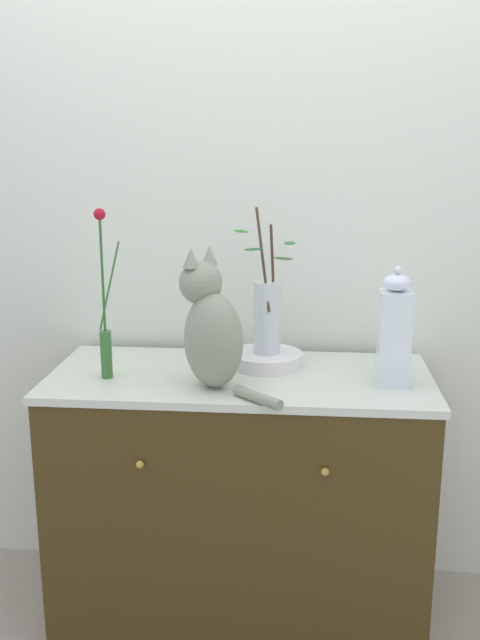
{
  "coord_description": "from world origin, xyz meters",
  "views": [
    {
      "loc": [
        0.19,
        -2.16,
        1.61
      ],
      "look_at": [
        0.0,
        0.0,
        1.06
      ],
      "focal_mm": 39.77,
      "sensor_mm": 36.0,
      "label": 1
    }
  ],
  "objects_px": {
    "cat_sitting": "(211,328)",
    "vase_glass_clear": "(267,314)",
    "vase_slim_green": "(105,323)",
    "bowl_porcelain": "(267,359)",
    "jar_lidded_porcelain": "(394,331)",
    "sideboard": "(240,498)"
  },
  "relations": [
    {
      "from": "sideboard",
      "to": "cat_sitting",
      "type": "distance_m",
      "value": 0.64
    },
    {
      "from": "cat_sitting",
      "to": "vase_slim_green",
      "type": "relative_size",
      "value": 0.8
    },
    {
      "from": "sideboard",
      "to": "vase_glass_clear",
      "type": "bearing_deg",
      "value": 49.04
    },
    {
      "from": "cat_sitting",
      "to": "vase_glass_clear",
      "type": "bearing_deg",
      "value": 53.56
    },
    {
      "from": "sideboard",
      "to": "cat_sitting",
      "type": "xyz_separation_m",
      "value": [
        -0.08,
        -0.12,
        0.62
      ]
    },
    {
      "from": "vase_glass_clear",
      "to": "jar_lidded_porcelain",
      "type": "distance_m",
      "value": 0.42
    },
    {
      "from": "cat_sitting",
      "to": "jar_lidded_porcelain",
      "type": "distance_m",
      "value": 0.56
    },
    {
      "from": "sideboard",
      "to": "bowl_porcelain",
      "type": "height_order",
      "value": "bowl_porcelain"
    },
    {
      "from": "bowl_porcelain",
      "to": "vase_glass_clear",
      "type": "bearing_deg",
      "value": -88.97
    },
    {
      "from": "cat_sitting",
      "to": "vase_slim_green",
      "type": "distance_m",
      "value": 0.34
    },
    {
      "from": "cat_sitting",
      "to": "jar_lidded_porcelain",
      "type": "bearing_deg",
      "value": 6.7
    },
    {
      "from": "jar_lidded_porcelain",
      "to": "bowl_porcelain",
      "type": "bearing_deg",
      "value": 159.36
    },
    {
      "from": "vase_slim_green",
      "to": "jar_lidded_porcelain",
      "type": "height_order",
      "value": "vase_slim_green"
    },
    {
      "from": "vase_slim_green",
      "to": "jar_lidded_porcelain",
      "type": "xyz_separation_m",
      "value": [
        0.89,
        0.02,
        -0.01
      ]
    },
    {
      "from": "cat_sitting",
      "to": "vase_glass_clear",
      "type": "distance_m",
      "value": 0.26
    },
    {
      "from": "sideboard",
      "to": "vase_slim_green",
      "type": "distance_m",
      "value": 0.75
    },
    {
      "from": "vase_slim_green",
      "to": "vase_glass_clear",
      "type": "relative_size",
      "value": 1.12
    },
    {
      "from": "cat_sitting",
      "to": "jar_lidded_porcelain",
      "type": "relative_size",
      "value": 1.15
    },
    {
      "from": "bowl_porcelain",
      "to": "vase_slim_green",
      "type": "bearing_deg",
      "value": -161.66
    },
    {
      "from": "sideboard",
      "to": "bowl_porcelain",
      "type": "distance_m",
      "value": 0.48
    },
    {
      "from": "cat_sitting",
      "to": "vase_slim_green",
      "type": "height_order",
      "value": "vase_slim_green"
    },
    {
      "from": "sideboard",
      "to": "vase_slim_green",
      "type": "bearing_deg",
      "value": -170.38
    }
  ]
}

